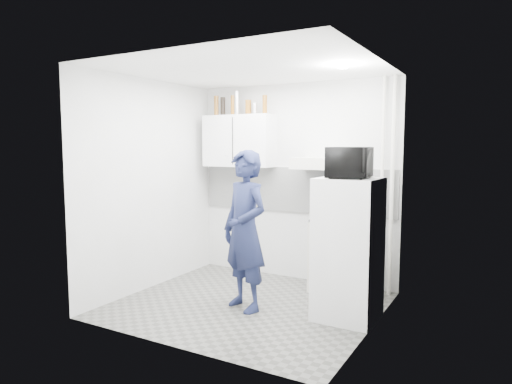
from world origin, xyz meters
The scene contains 24 objects.
floor centered at (0.00, 0.00, 0.00)m, with size 2.80×2.80×0.00m, color #5B5A54.
ceiling centered at (0.00, 0.00, 2.60)m, with size 2.80×2.80×0.00m, color white.
wall_back centered at (0.00, 1.25, 1.30)m, with size 2.80×2.80×0.00m, color silver.
wall_left centered at (-1.40, 0.00, 1.30)m, with size 2.60×2.60×0.00m, color silver.
wall_right centered at (1.40, 0.00, 1.30)m, with size 2.60×2.60×0.00m, color silver.
person centered at (0.03, -0.10, 0.87)m, with size 0.64×0.42×1.74m, color #191F41.
stove centered at (0.69, 1.00, 0.43)m, with size 0.54×0.54×0.87m, color silver.
fridge centered at (1.10, 0.19, 0.73)m, with size 0.61×0.61×1.46m, color white.
stove_top centered at (0.69, 1.00, 0.88)m, with size 0.52×0.52×0.03m, color black.
saucepan centered at (0.71, 0.99, 0.95)m, with size 0.16×0.16×0.09m, color silver.
microwave centered at (1.10, 0.19, 1.62)m, with size 0.38×0.56×0.31m, color black.
bottle_a centered at (-1.13, 1.07, 2.34)m, with size 0.06×0.06×0.28m, color brown.
bottle_b centered at (-1.02, 1.07, 2.33)m, with size 0.07×0.07×0.25m, color black.
bottle_c centered at (-0.85, 1.07, 2.34)m, with size 0.07×0.07×0.27m, color brown.
bottle_d centered at (-0.79, 1.07, 2.36)m, with size 0.07×0.07×0.32m, color silver.
canister_a centered at (-0.61, 1.07, 2.30)m, with size 0.08×0.08×0.20m, color brown.
canister_b centered at (-0.51, 1.07, 2.28)m, with size 0.08×0.08×0.15m, color silver.
bottle_e centered at (-0.36, 1.07, 2.32)m, with size 0.06×0.06×0.25m, color brown.
upper_cabinet centered at (-0.75, 1.07, 1.85)m, with size 1.00×0.35×0.70m, color white.
range_hood centered at (0.45, 1.00, 1.57)m, with size 0.60×0.50×0.14m, color silver.
backsplash centered at (0.00, 1.24, 1.20)m, with size 2.74×0.03×0.60m, color white.
pipe_a centered at (1.30, 1.17, 1.30)m, with size 0.05×0.05×2.60m, color silver.
pipe_b centered at (1.18, 1.17, 1.30)m, with size 0.04×0.04×2.60m, color silver.
ceiling_spot_fixture centered at (1.00, 0.20, 2.57)m, with size 0.10×0.10×0.02m, color white.
Camera 1 is at (2.53, -4.29, 1.79)m, focal length 32.00 mm.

